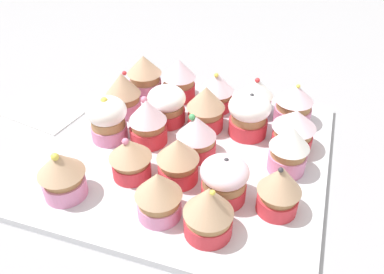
# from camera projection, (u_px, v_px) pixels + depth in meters

# --- Properties ---
(ground_plane) EXTENTS (1.80, 1.80, 0.03)m
(ground_plane) POSITION_uv_depth(u_px,v_px,m) (192.00, 166.00, 0.63)
(ground_plane) COLOR #9E9EA3
(baking_tray) EXTENTS (0.40, 0.40, 0.01)m
(baking_tray) POSITION_uv_depth(u_px,v_px,m) (192.00, 155.00, 0.62)
(baking_tray) COLOR silver
(baking_tray) RESTS_ON ground_plane
(cupcake_0) EXTENTS (0.06, 0.06, 0.07)m
(cupcake_0) POSITION_uv_depth(u_px,v_px,m) (294.00, 104.00, 0.66)
(cupcake_0) COLOR pink
(cupcake_0) RESTS_ON baking_tray
(cupcake_1) EXTENTS (0.06, 0.06, 0.07)m
(cupcake_1) POSITION_uv_depth(u_px,v_px,m) (256.00, 95.00, 0.69)
(cupcake_1) COLOR pink
(cupcake_1) RESTS_ON baking_tray
(cupcake_2) EXTENTS (0.06, 0.06, 0.07)m
(cupcake_2) POSITION_uv_depth(u_px,v_px,m) (215.00, 90.00, 0.70)
(cupcake_2) COLOR #D1333D
(cupcake_2) RESTS_ON baking_tray
(cupcake_3) EXTENTS (0.06, 0.06, 0.08)m
(cupcake_3) POSITION_uv_depth(u_px,v_px,m) (179.00, 78.00, 0.72)
(cupcake_3) COLOR #D1333D
(cupcake_3) RESTS_ON baking_tray
(cupcake_4) EXTENTS (0.06, 0.06, 0.08)m
(cupcake_4) POSITION_uv_depth(u_px,v_px,m) (145.00, 75.00, 0.73)
(cupcake_4) COLOR pink
(cupcake_4) RESTS_ON baking_tray
(cupcake_5) EXTENTS (0.07, 0.07, 0.07)m
(cupcake_5) POSITION_uv_depth(u_px,v_px,m) (294.00, 129.00, 0.61)
(cupcake_5) COLOR #D1333D
(cupcake_5) RESTS_ON baking_tray
(cupcake_6) EXTENTS (0.07, 0.07, 0.07)m
(cupcake_6) POSITION_uv_depth(u_px,v_px,m) (249.00, 114.00, 0.63)
(cupcake_6) COLOR #D1333D
(cupcake_6) RESTS_ON baking_tray
(cupcake_7) EXTENTS (0.06, 0.06, 0.08)m
(cupcake_7) POSITION_uv_depth(u_px,v_px,m) (205.00, 107.00, 0.65)
(cupcake_7) COLOR #D1333D
(cupcake_7) RESTS_ON baking_tray
(cupcake_8) EXTENTS (0.06, 0.06, 0.07)m
(cupcake_8) POSITION_uv_depth(u_px,v_px,m) (167.00, 105.00, 0.66)
(cupcake_8) COLOR #D1333D
(cupcake_8) RESTS_ON baking_tray
(cupcake_9) EXTENTS (0.06, 0.06, 0.08)m
(cupcake_9) POSITION_uv_depth(u_px,v_px,m) (123.00, 93.00, 0.68)
(cupcake_9) COLOR pink
(cupcake_9) RESTS_ON baking_tray
(cupcake_10) EXTENTS (0.06, 0.06, 0.08)m
(cupcake_10) POSITION_uv_depth(u_px,v_px,m) (289.00, 148.00, 0.56)
(cupcake_10) COLOR pink
(cupcake_10) RESTS_ON baking_tray
(cupcake_11) EXTENTS (0.06, 0.06, 0.07)m
(cupcake_11) POSITION_uv_depth(u_px,v_px,m) (195.00, 137.00, 0.59)
(cupcake_11) COLOR #D1333D
(cupcake_11) RESTS_ON baking_tray
(cupcake_12) EXTENTS (0.06, 0.06, 0.08)m
(cupcake_12) POSITION_uv_depth(u_px,v_px,m) (148.00, 121.00, 0.62)
(cupcake_12) COLOR #D1333D
(cupcake_12) RESTS_ON baking_tray
(cupcake_13) EXTENTS (0.06, 0.06, 0.08)m
(cupcake_13) POSITION_uv_depth(u_px,v_px,m) (107.00, 118.00, 0.62)
(cupcake_13) COLOR pink
(cupcake_13) RESTS_ON baking_tray
(cupcake_14) EXTENTS (0.06, 0.06, 0.07)m
(cupcake_14) POSITION_uv_depth(u_px,v_px,m) (279.00, 189.00, 0.50)
(cupcake_14) COLOR #D1333D
(cupcake_14) RESTS_ON baking_tray
(cupcake_15) EXTENTS (0.06, 0.06, 0.07)m
(cupcake_15) POSITION_uv_depth(u_px,v_px,m) (224.00, 179.00, 0.52)
(cupcake_15) COLOR #D1333D
(cupcake_15) RESTS_ON baking_tray
(cupcake_16) EXTENTS (0.06, 0.06, 0.07)m
(cupcake_16) POSITION_uv_depth(u_px,v_px,m) (180.00, 160.00, 0.55)
(cupcake_16) COLOR #D1333D
(cupcake_16) RESTS_ON baking_tray
(cupcake_17) EXTENTS (0.06, 0.06, 0.07)m
(cupcake_17) POSITION_uv_depth(u_px,v_px,m) (130.00, 157.00, 0.56)
(cupcake_17) COLOR #D1333D
(cupcake_17) RESTS_ON baking_tray
(cupcake_18) EXTENTS (0.06, 0.06, 0.08)m
(cupcake_18) POSITION_uv_depth(u_px,v_px,m) (209.00, 211.00, 0.47)
(cupcake_18) COLOR #D1333D
(cupcake_18) RESTS_ON baking_tray
(cupcake_19) EXTENTS (0.06, 0.06, 0.07)m
(cupcake_19) POSITION_uv_depth(u_px,v_px,m) (161.00, 195.00, 0.49)
(cupcake_19) COLOR pink
(cupcake_19) RESTS_ON baking_tray
(cupcake_20) EXTENTS (0.06, 0.06, 0.07)m
(cupcake_20) POSITION_uv_depth(u_px,v_px,m) (62.00, 174.00, 0.52)
(cupcake_20) COLOR pink
(cupcake_20) RESTS_ON baking_tray
(napkin) EXTENTS (0.15, 0.13, 0.01)m
(napkin) POSITION_uv_depth(u_px,v_px,m) (48.00, 108.00, 0.73)
(napkin) COLOR white
(napkin) RESTS_ON ground_plane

